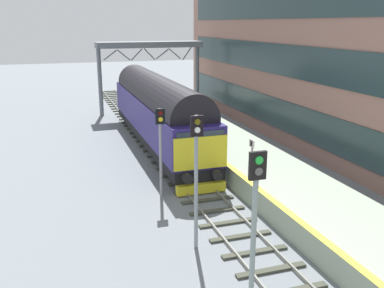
{
  "coord_description": "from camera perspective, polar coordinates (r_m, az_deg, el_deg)",
  "views": [
    {
      "loc": [
        -6.35,
        -22.08,
        7.9
      ],
      "look_at": [
        0.2,
        -1.95,
        1.92
      ],
      "focal_mm": 40.2,
      "sensor_mm": 36.0,
      "label": 1
    }
  ],
  "objects": [
    {
      "name": "waiting_passenger",
      "position": [
        30.16,
        -0.37,
        4.48
      ],
      "size": [
        0.44,
        0.48,
        1.64
      ],
      "rotation": [
        0.0,
        0.0,
        1.21
      ],
      "color": "#372632",
      "rests_on": "station_platform"
    },
    {
      "name": "track_main",
      "position": [
        24.28,
        -1.88,
        -3.09
      ],
      "size": [
        2.5,
        60.0,
        0.15
      ],
      "color": "slate",
      "rests_on": "ground"
    },
    {
      "name": "diesel_locomotive",
      "position": [
        28.01,
        -4.58,
        4.56
      ],
      "size": [
        2.74,
        17.5,
        4.68
      ],
      "color": "black",
      "rests_on": "ground"
    },
    {
      "name": "signal_post_far",
      "position": [
        19.74,
        -4.2,
        0.25
      ],
      "size": [
        0.44,
        0.22,
        4.2
      ],
      "color": "gray",
      "rests_on": "ground"
    },
    {
      "name": "station_building",
      "position": [
        29.88,
        16.14,
        10.36
      ],
      "size": [
        4.5,
        38.16,
        10.79
      ],
      "color": "#986D60",
      "rests_on": "ground"
    },
    {
      "name": "signal_post_near",
      "position": [
        10.99,
        8.26,
        -10.51
      ],
      "size": [
        0.44,
        0.22,
        4.98
      ],
      "color": "gray",
      "rests_on": "ground"
    },
    {
      "name": "platform_number_sign",
      "position": [
        19.95,
        7.94,
        -1.02
      ],
      "size": [
        0.1,
        0.44,
        1.76
      ],
      "color": "slate",
      "rests_on": "station_platform"
    },
    {
      "name": "overhead_footbridge",
      "position": [
        38.93,
        -5.66,
        12.35
      ],
      "size": [
        9.3,
        2.0,
        6.32
      ],
      "color": "slate",
      "rests_on": "ground"
    },
    {
      "name": "signal_post_mid",
      "position": [
        14.88,
        0.57,
        -3.31
      ],
      "size": [
        0.44,
        0.22,
        4.92
      ],
      "color": "gray",
      "rests_on": "ground"
    },
    {
      "name": "station_platform",
      "position": [
        25.33,
        5.96,
        -1.3
      ],
      "size": [
        4.0,
        44.0,
        1.01
      ],
      "color": "#95A48E",
      "rests_on": "ground"
    },
    {
      "name": "ground_plane",
      "position": [
        24.3,
        -1.88,
        -3.21
      ],
      "size": [
        140.0,
        140.0,
        0.0
      ],
      "primitive_type": "plane",
      "color": "slate",
      "rests_on": "ground"
    }
  ]
}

